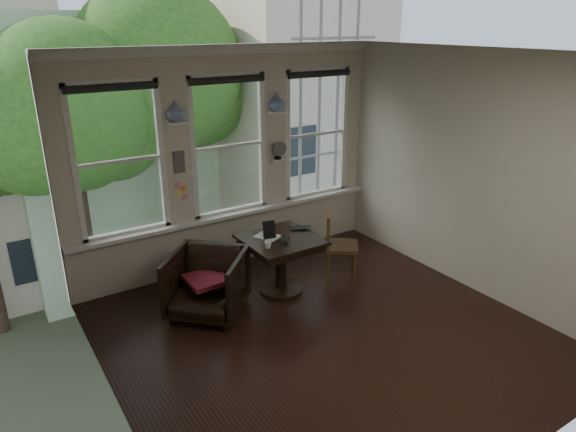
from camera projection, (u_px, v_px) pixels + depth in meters
ground at (324, 334)px, 5.73m from camera, size 4.50×4.50×0.00m
ceiling at (333, 53)px, 4.66m from camera, size 4.50×4.50×0.00m
wall_back at (228, 160)px, 6.96m from camera, size 4.50×0.00×4.50m
wall_front at (531, 304)px, 3.43m from camera, size 4.50×0.00×4.50m
wall_left at (101, 260)px, 4.05m from camera, size 0.00×4.50×4.50m
wall_right at (473, 174)px, 6.34m from camera, size 0.00×4.50×4.50m
window_left at (119, 161)px, 6.15m from camera, size 1.10×0.12×1.90m
window_center at (227, 146)px, 6.89m from camera, size 1.10×0.12×1.90m
window_right at (315, 134)px, 7.63m from camera, size 1.10×0.12×1.90m
shelf_left at (177, 123)px, 6.30m from camera, size 0.26×0.16×0.03m
shelf_right at (277, 112)px, 7.04m from camera, size 0.26×0.16×0.03m
intercom at (179, 162)px, 6.50m from camera, size 0.14×0.06×0.28m
sticky_notes at (181, 188)px, 6.63m from camera, size 0.16×0.01×0.24m
desk_fan at (278, 153)px, 7.22m from camera, size 0.20×0.20×0.24m
vase_left at (176, 111)px, 6.25m from camera, size 0.24×0.24×0.25m
vase_right at (277, 102)px, 6.99m from camera, size 0.24×0.24×0.25m
table at (281, 265)px, 6.50m from camera, size 0.90×0.90×0.75m
armchair_left at (207, 284)px, 6.00m from camera, size 1.19×1.19×0.78m
cushion_red at (207, 279)px, 5.98m from camera, size 0.45×0.45×0.06m
side_chair_right at (342, 245)px, 6.86m from camera, size 0.59×0.59×0.92m
laptop at (302, 229)px, 6.60m from camera, size 0.35×0.29×0.02m
mug at (268, 245)px, 6.07m from camera, size 0.12×0.12×0.08m
drinking_glass at (284, 240)px, 6.19m from camera, size 0.13×0.13×0.09m
tablet at (269, 230)px, 6.33m from camera, size 0.17×0.11×0.22m
papers at (268, 236)px, 6.41m from camera, size 0.33×0.37×0.00m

